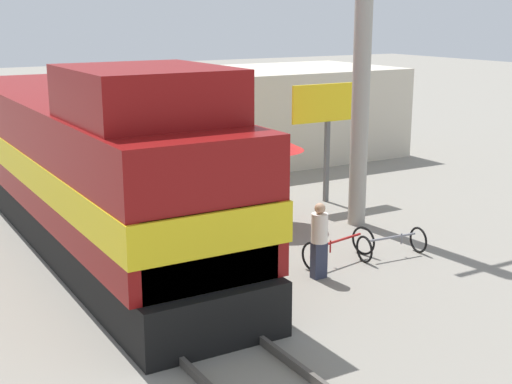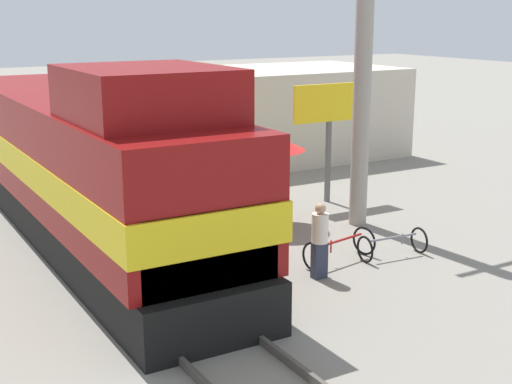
# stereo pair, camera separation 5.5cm
# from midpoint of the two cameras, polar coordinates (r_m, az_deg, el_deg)

# --- Properties ---
(ground_plane) EXTENTS (120.00, 120.00, 0.00)m
(ground_plane) POSITION_cam_midpoint_polar(r_m,az_deg,el_deg) (15.82, -11.20, -5.64)
(ground_plane) COLOR gray
(rail_near) EXTENTS (0.08, 42.18, 0.15)m
(rail_near) POSITION_cam_midpoint_polar(r_m,az_deg,el_deg) (15.59, -13.71, -5.78)
(rail_near) COLOR #4C4742
(rail_near) RESTS_ON ground_plane
(rail_far) EXTENTS (0.08, 42.18, 0.15)m
(rail_far) POSITION_cam_midpoint_polar(r_m,az_deg,el_deg) (16.03, -8.79, -4.98)
(rail_far) COLOR #4C4742
(rail_far) RESTS_ON ground_plane
(locomotive) EXTENTS (2.88, 14.25, 4.35)m
(locomotive) POSITION_cam_midpoint_polar(r_m,az_deg,el_deg) (16.96, -13.52, 2.06)
(locomotive) COLOR black
(locomotive) RESTS_ON ground_plane
(utility_pole) EXTENTS (1.80, 0.44, 8.80)m
(utility_pole) POSITION_cam_midpoint_polar(r_m,az_deg,el_deg) (17.83, 8.43, 11.32)
(utility_pole) COLOR #9E998E
(utility_pole) RESTS_ON ground_plane
(vendor_umbrella) EXTENTS (1.96, 1.96, 2.37)m
(vendor_umbrella) POSITION_cam_midpoint_polar(r_m,az_deg,el_deg) (17.90, 0.67, 4.08)
(vendor_umbrella) COLOR #4C4C4C
(vendor_umbrella) RESTS_ON ground_plane
(billboard_sign) EXTENTS (2.36, 0.12, 3.37)m
(billboard_sign) POSITION_cam_midpoint_polar(r_m,az_deg,el_deg) (20.14, 5.69, 6.44)
(billboard_sign) COLOR #595959
(billboard_sign) RESTS_ON ground_plane
(shrub_cluster) EXTENTS (1.01, 1.01, 1.01)m
(shrub_cluster) POSITION_cam_midpoint_polar(r_m,az_deg,el_deg) (18.40, 0.03, -0.90)
(shrub_cluster) COLOR #236028
(shrub_cluster) RESTS_ON ground_plane
(person_bystander) EXTENTS (0.34, 0.34, 1.59)m
(person_bystander) POSITION_cam_midpoint_polar(r_m,az_deg,el_deg) (14.50, 4.98, -3.69)
(person_bystander) COLOR #2D3347
(person_bystander) RESTS_ON ground_plane
(bicycle) EXTENTS (1.78, 0.98, 0.65)m
(bicycle) POSITION_cam_midpoint_polar(r_m,az_deg,el_deg) (15.56, 6.56, -4.48)
(bicycle) COLOR black
(bicycle) RESTS_ON ground_plane
(bicycle_spare) EXTENTS (1.56, 0.71, 0.60)m
(bicycle_spare) POSITION_cam_midpoint_polar(r_m,az_deg,el_deg) (16.09, 10.72, -4.11)
(bicycle_spare) COLOR black
(bicycle_spare) RESTS_ON ground_plane
(building_block_distant) EXTENTS (7.59, 5.35, 3.29)m
(building_block_distant) POSITION_cam_midpoint_polar(r_m,az_deg,el_deg) (27.13, 2.50, 6.43)
(building_block_distant) COLOR beige
(building_block_distant) RESTS_ON ground_plane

